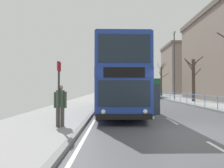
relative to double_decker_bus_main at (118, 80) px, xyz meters
name	(u,v)px	position (x,y,z in m)	size (l,w,h in m)	color
ground	(173,132)	(1.93, -6.17, -2.21)	(15.80, 140.00, 0.20)	#4C4C51
double_decker_bus_main	(118,80)	(0.00, 0.00, 0.00)	(3.51, 10.58, 4.29)	navy
background_bus_far_lane	(146,87)	(5.70, 22.35, -0.54)	(2.89, 10.51, 3.13)	#19512D
pedestrian_railing_far_kerb	(180,96)	(7.10, 8.13, -1.45)	(0.05, 31.15, 0.97)	#598CC6
pedestrian_with_backpack	(61,102)	(-2.46, -5.66, -1.14)	(0.55, 0.56, 1.68)	#4C473D
bus_stop_sign_near	(59,87)	(-2.47, -5.91, -0.50)	(0.08, 0.44, 2.60)	#2D2D33
street_lamp_far_side	(174,61)	(7.88, 12.63, 3.07)	(0.28, 0.60, 9.09)	#38383D
bare_tree_far_00	(161,79)	(8.84, 23.58, 1.13)	(2.44, 3.14, 6.30)	#4C3D2D
bare_tree_far_01	(193,79)	(8.81, 8.70, 0.47)	(1.87, 2.03, 5.12)	#423328
background_building_00	(190,69)	(20.52, 39.74, 4.40)	(13.42, 11.63, 13.24)	slate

